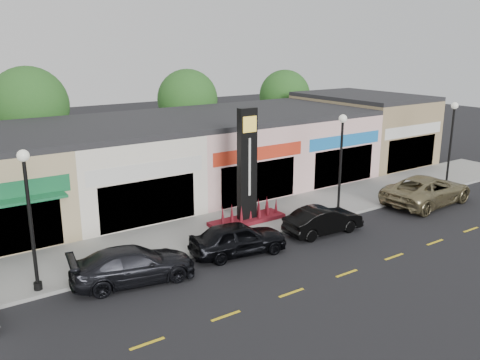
# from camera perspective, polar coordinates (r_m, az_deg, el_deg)

# --- Properties ---
(ground) EXTENTS (120.00, 120.00, 0.00)m
(ground) POSITION_cam_1_polar(r_m,az_deg,el_deg) (22.18, 0.72, -9.59)
(ground) COLOR black
(ground) RESTS_ON ground
(sidewalk) EXTENTS (52.00, 4.30, 0.15)m
(sidewalk) POSITION_cam_1_polar(r_m,az_deg,el_deg) (25.54, -4.95, -6.02)
(sidewalk) COLOR gray
(sidewalk) RESTS_ON ground
(curb) EXTENTS (52.00, 0.20, 0.15)m
(curb) POSITION_cam_1_polar(r_m,az_deg,el_deg) (23.75, -2.23, -7.66)
(curb) COLOR gray
(curb) RESTS_ON ground
(shop_cream) EXTENTS (7.00, 10.01, 4.80)m
(shop_cream) POSITION_cam_1_polar(r_m,az_deg,el_deg) (30.48, -14.18, 1.65)
(shop_cream) COLOR silver
(shop_cream) RESTS_ON ground
(shop_pink_w) EXTENTS (7.00, 10.01, 4.80)m
(shop_pink_w) POSITION_cam_1_polar(r_m,az_deg,el_deg) (33.47, -2.92, 3.29)
(shop_pink_w) COLOR beige
(shop_pink_w) RESTS_ON ground
(shop_pink_e) EXTENTS (7.00, 10.01, 4.80)m
(shop_pink_e) POSITION_cam_1_polar(r_m,az_deg,el_deg) (37.53, 6.24, 4.53)
(shop_pink_e) COLOR beige
(shop_pink_e) RESTS_ON ground
(shop_tan) EXTENTS (7.00, 10.01, 5.30)m
(shop_tan) POSITION_cam_1_polar(r_m,az_deg,el_deg) (42.34, 13.50, 5.75)
(shop_tan) COLOR olive
(shop_tan) RESTS_ON ground
(tree_rear_west) EXTENTS (5.20, 5.20, 7.83)m
(tree_rear_west) POSITION_cam_1_polar(r_m,az_deg,el_deg) (36.96, -22.60, 7.72)
(tree_rear_west) COLOR #382619
(tree_rear_west) RESTS_ON ground
(tree_rear_mid) EXTENTS (4.80, 4.80, 7.29)m
(tree_rear_mid) POSITION_cam_1_polar(r_m,az_deg,el_deg) (41.18, -5.91, 8.98)
(tree_rear_mid) COLOR #382619
(tree_rear_mid) RESTS_ON ground
(tree_rear_east) EXTENTS (4.60, 4.60, 6.94)m
(tree_rear_east) POSITION_cam_1_polar(r_m,az_deg,el_deg) (46.81, 5.03, 9.43)
(tree_rear_east) COLOR #382619
(tree_rear_east) RESTS_ON ground
(lamp_west_near) EXTENTS (0.44, 0.44, 5.47)m
(lamp_west_near) POSITION_cam_1_polar(r_m,az_deg,el_deg) (20.14, -22.62, -2.81)
(lamp_west_near) COLOR black
(lamp_west_near) RESTS_ON sidewalk
(lamp_east_near) EXTENTS (0.44, 0.44, 5.47)m
(lamp_east_near) POSITION_cam_1_polar(r_m,az_deg,el_deg) (27.89, 11.28, 2.86)
(lamp_east_near) COLOR black
(lamp_east_near) RESTS_ON sidewalk
(lamp_east_far) EXTENTS (0.44, 0.44, 5.47)m
(lamp_east_far) POSITION_cam_1_polar(r_m,az_deg,el_deg) (35.65, 22.65, 4.64)
(lamp_east_far) COLOR black
(lamp_east_far) RESTS_ON sidewalk
(pylon_sign) EXTENTS (4.20, 1.30, 6.00)m
(pylon_sign) POSITION_cam_1_polar(r_m,az_deg,el_deg) (26.25, 0.80, -0.31)
(pylon_sign) COLOR #520E10
(pylon_sign) RESTS_ON sidewalk
(car_dark_sedan) EXTENTS (2.81, 5.23, 1.44)m
(car_dark_sedan) POSITION_cam_1_polar(r_m,az_deg,el_deg) (20.96, -11.89, -9.31)
(car_dark_sedan) COLOR black
(car_dark_sedan) RESTS_ON ground
(car_black_sedan) EXTENTS (2.47, 4.66, 1.51)m
(car_black_sedan) POSITION_cam_1_polar(r_m,az_deg,el_deg) (23.03, -0.21, -6.57)
(car_black_sedan) COLOR black
(car_black_sedan) RESTS_ON ground
(car_black_conv) EXTENTS (1.72, 4.25, 1.37)m
(car_black_conv) POSITION_cam_1_polar(r_m,az_deg,el_deg) (25.84, 9.34, -4.48)
(car_black_conv) COLOR black
(car_black_conv) RESTS_ON ground
(car_gold_suv) EXTENTS (3.21, 6.33, 1.72)m
(car_gold_suv) POSITION_cam_1_polar(r_m,az_deg,el_deg) (31.98, 20.28, -1.07)
(car_gold_suv) COLOR #8A7E58
(car_gold_suv) RESTS_ON ground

